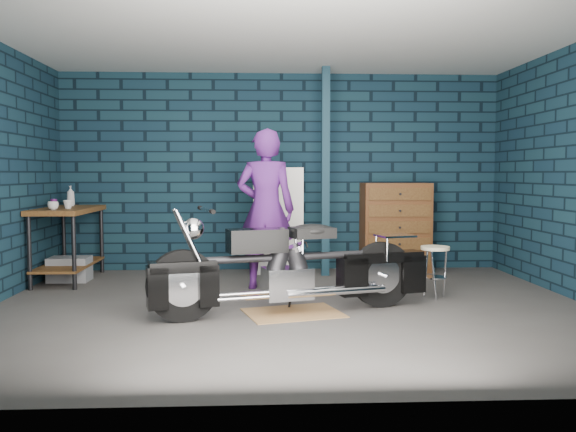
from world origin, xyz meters
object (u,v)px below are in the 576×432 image
object	(u,v)px
storage_bin	(70,269)
locker	(278,220)
workbench	(68,244)
person	(266,209)
motorcycle	(293,260)
shop_stool	(435,272)
tool_chest	(395,227)

from	to	relation	value
storage_bin	locker	size ratio (longest dim) A/B	0.34
workbench	person	size ratio (longest dim) A/B	0.76
workbench	motorcycle	world-z (taller)	motorcycle
person	locker	xyz separation A→B (m)	(0.18, 1.16, -0.21)
workbench	person	distance (m)	2.57
person	storage_bin	bearing A→B (deg)	-6.88
storage_bin	shop_stool	distance (m)	4.40
tool_chest	locker	bearing A→B (deg)	180.00
storage_bin	locker	distance (m)	2.72
locker	workbench	bearing A→B (deg)	-168.83
person	workbench	bearing A→B (deg)	-7.66
tool_chest	shop_stool	world-z (taller)	tool_chest
workbench	tool_chest	xyz separation A→B (m)	(4.22, 0.52, 0.15)
motorcycle	person	distance (m)	1.37
person	storage_bin	xyz separation A→B (m)	(-2.42, 0.60, -0.77)
workbench	motorcycle	distance (m)	3.30
locker	shop_stool	world-z (taller)	locker
motorcycle	shop_stool	bearing A→B (deg)	7.38
motorcycle	person	xyz separation A→B (m)	(-0.24, 1.28, 0.41)
locker	tool_chest	distance (m)	1.60
storage_bin	locker	xyz separation A→B (m)	(2.60, 0.56, 0.55)
person	shop_stool	distance (m)	2.01
motorcycle	storage_bin	size ratio (longest dim) A/B	4.83
motorcycle	tool_chest	size ratio (longest dim) A/B	1.94
shop_stool	tool_chest	bearing A→B (deg)	90.65
workbench	locker	size ratio (longest dim) A/B	0.99
workbench	storage_bin	distance (m)	0.31
person	shop_stool	world-z (taller)	person
workbench	locker	bearing A→B (deg)	11.17
storage_bin	person	bearing A→B (deg)	-13.96
person	storage_bin	size ratio (longest dim) A/B	3.81
shop_stool	person	bearing A→B (deg)	160.58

